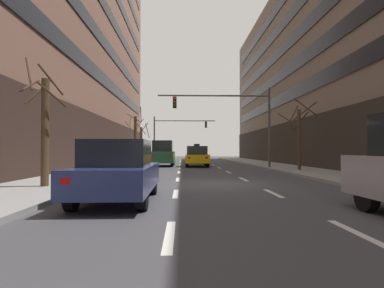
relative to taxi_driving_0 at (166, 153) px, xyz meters
name	(u,v)px	position (x,y,z in m)	size (l,w,h in m)	color
ground_plane	(215,184)	(3.28, -23.64, -1.07)	(120.00, 120.00, 0.00)	#424247
sidewalk_left	(56,183)	(-3.25, -23.64, -1.00)	(3.60, 80.00, 0.14)	gray
sidewalk_right	(369,182)	(9.80, -23.64, -1.00)	(3.60, 80.00, 0.14)	gray
lane_stripe_l1_s2	(169,235)	(1.70, -31.64, -1.06)	(0.16, 2.00, 0.01)	silver
lane_stripe_l1_s3	(176,194)	(1.70, -26.64, -1.06)	(0.16, 2.00, 0.01)	silver
lane_stripe_l1_s4	(178,179)	(1.70, -21.64, -1.06)	(0.16, 2.00, 0.01)	silver
lane_stripe_l1_s5	(179,172)	(1.70, -16.64, -1.06)	(0.16, 2.00, 0.01)	silver
lane_stripe_l1_s6	(179,168)	(1.70, -11.64, -1.06)	(0.16, 2.00, 0.01)	silver
lane_stripe_l1_s7	(180,165)	(1.70, -6.64, -1.06)	(0.16, 2.00, 0.01)	silver
lane_stripe_l1_s8	(180,163)	(1.70, -1.64, -1.06)	(0.16, 2.00, 0.01)	silver
lane_stripe_l1_s9	(180,161)	(1.70, 3.36, -1.06)	(0.16, 2.00, 0.01)	silver
lane_stripe_l1_s10	(181,160)	(1.70, 8.36, -1.06)	(0.16, 2.00, 0.01)	silver
lane_stripe_l2_s2	(359,234)	(4.85, -31.64, -1.06)	(0.16, 2.00, 0.01)	silver
lane_stripe_l2_s3	(273,193)	(4.85, -26.64, -1.06)	(0.16, 2.00, 0.01)	silver
lane_stripe_l2_s4	(243,179)	(4.85, -21.64, -1.06)	(0.16, 2.00, 0.01)	silver
lane_stripe_l2_s5	(228,172)	(4.85, -16.64, -1.06)	(0.16, 2.00, 0.01)	silver
lane_stripe_l2_s6	(219,168)	(4.85, -11.64, -1.06)	(0.16, 2.00, 0.01)	silver
lane_stripe_l2_s7	(213,165)	(4.85, -6.64, -1.06)	(0.16, 2.00, 0.01)	silver
lane_stripe_l2_s8	(209,163)	(4.85, -1.64, -1.06)	(0.16, 2.00, 0.01)	silver
lane_stripe_l2_s9	(205,161)	(4.85, 3.36, -1.06)	(0.16, 2.00, 0.01)	silver
lane_stripe_l2_s10	(203,160)	(4.85, 8.36, -1.06)	(0.16, 2.00, 0.01)	silver
taxi_driving_0	(166,153)	(0.00, 0.00, 0.00)	(1.98, 4.47, 2.32)	black
car_driving_1	(163,153)	(0.25, -8.90, 0.04)	(1.96, 4.60, 2.22)	black
taxi_driving_2	(197,156)	(3.16, -9.71, -0.21)	(1.97, 4.65, 1.93)	black
car_driving_3	(194,155)	(3.43, 5.24, -0.28)	(1.91, 4.29, 1.59)	black
car_driving_4	(118,171)	(0.19, -28.19, -0.25)	(1.87, 4.44, 1.66)	black
taxi_driving_5	(195,155)	(3.28, -2.69, -0.24)	(1.89, 4.47, 1.85)	black
traffic_signal_0	(234,113)	(5.80, -13.32, 3.11)	(8.37, 0.35, 5.92)	#4C4C51
traffic_signal_1	(174,130)	(0.76, 6.36, 3.06)	(8.32, 0.35, 5.82)	#4C4C51
street_tree_0	(141,142)	(-2.88, 0.77, 1.27)	(1.93, 1.92, 5.06)	#4C3823
street_tree_1	(299,135)	(9.44, -16.59, 1.33)	(2.49, 2.48, 4.42)	#4C3823
street_tree_2	(135,138)	(-2.90, -3.93, 1.58)	(1.77, 1.74, 5.69)	#4C3823
street_tree_3	(44,127)	(-2.90, -25.59, 1.13)	(1.54, 1.46, 4.55)	#4C3823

